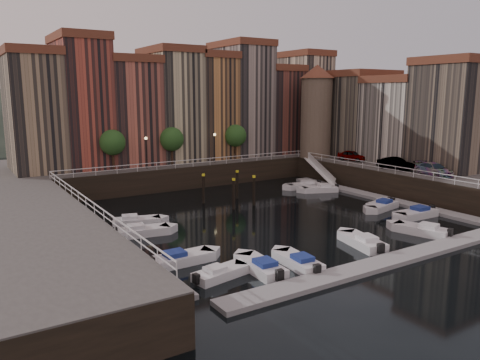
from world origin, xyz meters
TOP-DOWN VIEW (x-y plane):
  - ground at (0.00, 0.00)m, footprint 200.00×200.00m
  - quay_far at (0.00, 26.00)m, footprint 80.00×20.00m
  - quay_right at (28.00, -2.00)m, footprint 20.00×36.00m
  - dock_left at (-16.20, -1.00)m, footprint 2.00×28.00m
  - dock_right at (16.20, -1.00)m, footprint 2.00×28.00m
  - dock_near at (0.00, -17.00)m, footprint 30.00×2.00m
  - mountains at (1.72, 110.00)m, footprint 145.00×100.00m
  - far_terrace at (3.31, 23.50)m, footprint 48.70×10.30m
  - right_terrace at (26.50, 3.80)m, footprint 9.30×24.30m
  - corner_tower at (20.00, 14.50)m, footprint 5.20×5.20m
  - promenade_trees at (-1.33, 18.20)m, footprint 21.20×3.20m
  - street_lamps at (-1.00, 17.20)m, footprint 10.36×0.36m
  - railings at (0.00, 4.88)m, footprint 36.08×34.04m
  - gangway at (17.10, 10.00)m, footprint 2.78×8.32m
  - mooring_pilings at (-0.17, 5.77)m, footprint 5.00×4.71m
  - boat_left_0 at (-12.37, -12.68)m, footprint 4.55×2.35m
  - boat_left_1 at (-13.47, -8.72)m, footprint 5.10×1.96m
  - boat_left_2 at (-13.41, -0.32)m, footprint 5.09×2.53m
  - boat_left_3 at (-12.73, 3.25)m, footprint 4.97×2.97m
  - boat_right_0 at (12.79, -9.53)m, footprint 5.25×2.04m
  - boat_right_1 at (12.44, -5.31)m, footprint 5.05×2.71m
  - boat_right_2 at (13.39, -4.37)m, footprint 4.31×2.33m
  - boat_right_3 at (13.09, 5.40)m, footprint 4.88×3.31m
  - boat_right_4 at (12.79, 8.30)m, footprint 5.07×2.55m
  - boat_near_0 at (-9.32, -13.28)m, footprint 2.09×5.09m
  - boat_near_1 at (-6.41, -13.90)m, footprint 2.16×4.93m
  - boat_near_2 at (1.12, -13.15)m, footprint 2.83×5.25m
  - boat_near_3 at (8.26, -13.65)m, footprint 3.16×5.23m
  - car_a at (21.58, 8.27)m, footprint 2.61×4.58m
  - car_b at (20.32, -0.43)m, footprint 2.10×4.83m
  - car_c at (20.72, -5.65)m, footprint 2.96×5.36m

SIDE VIEW (x-z plane):
  - ground at x=0.00m, z-range 0.00..0.00m
  - dock_left at x=-16.20m, z-range 0.00..0.35m
  - dock_right at x=16.20m, z-range 0.00..0.35m
  - dock_near at x=0.00m, z-range 0.00..0.35m
  - boat_right_2 at x=13.39m, z-range -0.16..0.81m
  - boat_left_0 at x=-12.37m, z-range -0.17..0.85m
  - boat_right_3 at x=13.09m, z-range -0.18..0.92m
  - boat_near_1 at x=-6.41m, z-range -0.18..0.93m
  - boat_left_3 at x=-12.73m, z-range -0.18..0.93m
  - boat_right_1 at x=12.44m, z-range -0.18..0.95m
  - boat_right_4 at x=12.79m, z-range -0.19..0.95m
  - boat_left_2 at x=-13.41m, z-range -0.19..0.96m
  - boat_near_0 at x=-9.32m, z-range -0.19..0.97m
  - boat_left_1 at x=-13.47m, z-range -0.19..0.98m
  - boat_near_3 at x=8.26m, z-range -0.19..0.98m
  - boat_near_2 at x=1.12m, z-range -0.19..0.98m
  - boat_right_0 at x=12.79m, z-range -0.20..1.00m
  - quay_far at x=0.00m, z-range 0.00..3.00m
  - quay_right at x=28.00m, z-range 0.00..3.00m
  - mooring_pilings at x=-0.17m, z-range -0.24..3.54m
  - gangway at x=17.10m, z-range 0.05..3.78m
  - car_a at x=21.58m, z-range 3.00..4.47m
  - car_c at x=20.72m, z-range 3.00..4.47m
  - car_b at x=20.32m, z-range 3.00..4.54m
  - railings at x=0.00m, z-range 3.53..4.05m
  - street_lamps at x=-1.00m, z-range 3.81..7.99m
  - promenade_trees at x=-1.33m, z-range 3.98..9.18m
  - mountains at x=1.72m, z-range -1.08..16.92m
  - right_terrace at x=26.50m, z-range 2.56..16.56m
  - corner_tower at x=20.00m, z-range 3.29..17.09m
  - far_terrace at x=3.31m, z-range 2.20..19.70m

